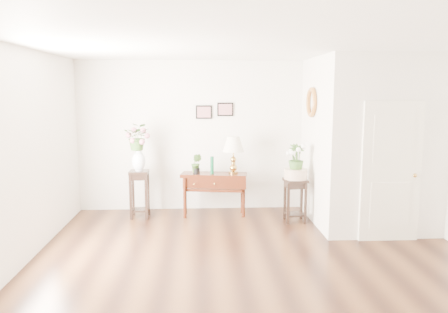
{
  "coord_description": "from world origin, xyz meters",
  "views": [
    {
      "loc": [
        -0.72,
        -5.44,
        2.23
      ],
      "look_at": [
        -0.35,
        1.3,
        1.22
      ],
      "focal_mm": 35.0,
      "sensor_mm": 36.0,
      "label": 1
    }
  ],
  "objects": [
    {
      "name": "table_lamp",
      "position": [
        -0.13,
        2.25,
        1.13
      ],
      "size": [
        0.45,
        0.45,
        0.67
      ],
      "primitive_type": "cube",
      "rotation": [
        0.0,
        0.0,
        0.19
      ],
      "color": "#A9823A",
      "rests_on": "console_table"
    },
    {
      "name": "art_print_right",
      "position": [
        -0.25,
        2.73,
        1.9
      ],
      "size": [
        0.3,
        0.02,
        0.25
      ],
      "primitive_type": "cube",
      "color": "black",
      "rests_on": "wall_back"
    },
    {
      "name": "art_print_left",
      "position": [
        -0.65,
        2.73,
        1.85
      ],
      "size": [
        0.3,
        0.02,
        0.25
      ],
      "primitive_type": "cube",
      "color": "black",
      "rests_on": "wall_back"
    },
    {
      "name": "ceiling",
      "position": [
        0.0,
        0.0,
        2.8
      ],
      "size": [
        6.0,
        5.5,
        0.02
      ],
      "primitive_type": "cube",
      "color": "white",
      "rests_on": "ground"
    },
    {
      "name": "floor",
      "position": [
        0.0,
        0.0,
        0.0
      ],
      "size": [
        6.0,
        5.5,
        0.02
      ],
      "primitive_type": "cube",
      "color": "#4F2F18",
      "rests_on": "ground"
    },
    {
      "name": "wall_front",
      "position": [
        0.0,
        -2.75,
        1.4
      ],
      "size": [
        6.0,
        0.02,
        2.8
      ],
      "primitive_type": "cube",
      "color": "silver",
      "rests_on": "ground"
    },
    {
      "name": "narcissus",
      "position": [
        0.9,
        1.8,
        1.11
      ],
      "size": [
        0.33,
        0.33,
        0.48
      ],
      "primitive_type": "imported",
      "rotation": [
        0.0,
        0.0,
        0.29
      ],
      "color": "#345C23",
      "rests_on": "ceramic_bowl"
    },
    {
      "name": "lily_arrangement",
      "position": [
        -1.81,
        2.2,
        1.49
      ],
      "size": [
        0.49,
        0.44,
        0.48
      ],
      "primitive_type": "imported",
      "rotation": [
        0.0,
        0.0,
        -0.15
      ],
      "color": "#345C23",
      "rests_on": "porcelain_vase"
    },
    {
      "name": "console_table",
      "position": [
        -0.48,
        2.25,
        0.39
      ],
      "size": [
        1.21,
        0.56,
        0.78
      ],
      "primitive_type": "cube",
      "rotation": [
        0.0,
        0.0,
        -0.15
      ],
      "color": "#411C09",
      "rests_on": "floor"
    },
    {
      "name": "green_vase",
      "position": [
        -0.51,
        2.25,
        0.95
      ],
      "size": [
        0.08,
        0.08,
        0.31
      ],
      "primitive_type": "cylinder",
      "rotation": [
        0.0,
        0.0,
        -0.25
      ],
      "color": "#094927",
      "rests_on": "console_table"
    },
    {
      "name": "wall_back",
      "position": [
        0.0,
        2.75,
        1.4
      ],
      "size": [
        6.0,
        0.02,
        2.8
      ],
      "primitive_type": "cube",
      "color": "silver",
      "rests_on": "ground"
    },
    {
      "name": "potted_plant",
      "position": [
        -0.79,
        2.25,
        0.95
      ],
      "size": [
        0.23,
        0.2,
        0.34
      ],
      "primitive_type": "imported",
      "rotation": [
        0.0,
        0.0,
        -0.34
      ],
      "color": "#345C23",
      "rests_on": "console_table"
    },
    {
      "name": "plant_stand_a",
      "position": [
        -1.81,
        2.2,
        0.42
      ],
      "size": [
        0.33,
        0.33,
        0.85
      ],
      "primitive_type": "cube",
      "rotation": [
        0.0,
        0.0,
        0.01
      ],
      "color": "black",
      "rests_on": "floor"
    },
    {
      "name": "wall_left",
      "position": [
        -3.0,
        0.0,
        1.4
      ],
      "size": [
        0.02,
        5.5,
        2.8
      ],
      "primitive_type": "cube",
      "color": "silver",
      "rests_on": "ground"
    },
    {
      "name": "wall_ornament",
      "position": [
        1.16,
        1.9,
        2.05
      ],
      "size": [
        0.07,
        0.51,
        0.51
      ],
      "primitive_type": "torus",
      "rotation": [
        0.0,
        1.57,
        0.0
      ],
      "color": "#A36624",
      "rests_on": "partition"
    },
    {
      "name": "partition",
      "position": [
        2.1,
        1.77,
        1.4
      ],
      "size": [
        1.8,
        1.95,
        2.8
      ],
      "primitive_type": "cube",
      "color": "silver",
      "rests_on": "floor"
    },
    {
      "name": "door",
      "position": [
        2.1,
        0.78,
        1.05
      ],
      "size": [
        0.9,
        0.05,
        2.1
      ],
      "primitive_type": "cube",
      "color": "silver",
      "rests_on": "floor"
    },
    {
      "name": "porcelain_vase",
      "position": [
        -1.81,
        2.2,
        1.07
      ],
      "size": [
        0.26,
        0.26,
        0.41
      ],
      "primitive_type": null,
      "rotation": [
        0.0,
        0.0,
        -0.12
      ],
      "color": "white",
      "rests_on": "plant_stand_a"
    },
    {
      "name": "plant_stand_b",
      "position": [
        0.9,
        1.8,
        0.38
      ],
      "size": [
        0.4,
        0.4,
        0.75
      ],
      "primitive_type": "cube",
      "rotation": [
        0.0,
        0.0,
        0.15
      ],
      "color": "black",
      "rests_on": "floor"
    },
    {
      "name": "ceramic_bowl",
      "position": [
        0.9,
        1.8,
        0.83
      ],
      "size": [
        0.52,
        0.52,
        0.18
      ],
      "primitive_type": "cylinder",
      "rotation": [
        0.0,
        0.0,
        0.42
      ],
      "color": "beige",
      "rests_on": "plant_stand_b"
    }
  ]
}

